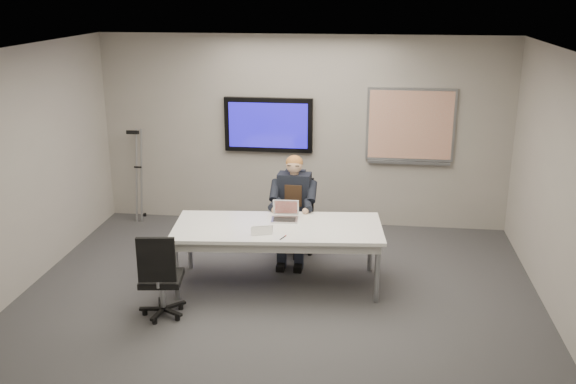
# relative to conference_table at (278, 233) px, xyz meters

# --- Properties ---
(floor) EXTENTS (6.00, 6.00, 0.02)m
(floor) POSITION_rel_conference_table_xyz_m (0.06, -0.79, -0.66)
(floor) COLOR #3B3A3D
(floor) RESTS_ON ground
(ceiling) EXTENTS (6.00, 6.00, 0.02)m
(ceiling) POSITION_rel_conference_table_xyz_m (0.06, -0.79, 2.14)
(ceiling) COLOR white
(ceiling) RESTS_ON wall_back
(wall_back) EXTENTS (6.00, 0.02, 2.80)m
(wall_back) POSITION_rel_conference_table_xyz_m (0.06, 2.21, 0.74)
(wall_back) COLOR #A8A197
(wall_back) RESTS_ON ground
(wall_front) EXTENTS (6.00, 0.02, 2.80)m
(wall_front) POSITION_rel_conference_table_xyz_m (0.06, -3.79, 0.74)
(wall_front) COLOR #A8A197
(wall_front) RESTS_ON ground
(conference_table) EXTENTS (2.52, 1.24, 0.75)m
(conference_table) POSITION_rel_conference_table_xyz_m (0.00, 0.00, 0.00)
(conference_table) COLOR white
(conference_table) RESTS_ON ground
(tv_display) EXTENTS (1.30, 0.09, 0.80)m
(tv_display) POSITION_rel_conference_table_xyz_m (-0.44, 2.15, 0.84)
(tv_display) COLOR black
(tv_display) RESTS_ON wall_back
(whiteboard) EXTENTS (1.25, 0.08, 1.10)m
(whiteboard) POSITION_rel_conference_table_xyz_m (1.61, 2.18, 0.87)
(whiteboard) COLOR #989BA0
(whiteboard) RESTS_ON wall_back
(office_chair_far) EXTENTS (0.55, 0.55, 1.01)m
(office_chair_far) POSITION_rel_conference_table_xyz_m (0.09, 1.00, -0.35)
(office_chair_far) COLOR black
(office_chair_far) RESTS_ON ground
(office_chair_near) EXTENTS (0.53, 0.53, 0.99)m
(office_chair_near) POSITION_rel_conference_table_xyz_m (-1.13, -0.96, -0.36)
(office_chair_near) COLOR black
(office_chair_near) RESTS_ON ground
(seated_person) EXTENTS (0.43, 0.74, 1.37)m
(seated_person) POSITION_rel_conference_table_xyz_m (0.09, 0.75, -0.11)
(seated_person) COLOR #1E2433
(seated_person) RESTS_ON office_chair_far
(crutch) EXTENTS (0.22, 0.60, 1.50)m
(crutch) POSITION_rel_conference_table_xyz_m (-2.42, 2.00, 0.07)
(crutch) COLOR #96989D
(crutch) RESTS_ON ground
(laptop) EXTENTS (0.33, 0.31, 0.22)m
(laptop) POSITION_rel_conference_table_xyz_m (0.05, 0.25, 0.14)
(laptop) COLOR #BDBDC0
(laptop) RESTS_ON conference_table
(name_tent) EXTENTS (0.25, 0.14, 0.10)m
(name_tent) POSITION_rel_conference_table_xyz_m (-0.14, -0.28, 0.13)
(name_tent) COLOR white
(name_tent) RESTS_ON conference_table
(pen) EXTENTS (0.06, 0.13, 0.01)m
(pen) POSITION_rel_conference_table_xyz_m (0.11, -0.37, 0.09)
(pen) COLOR black
(pen) RESTS_ON conference_table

